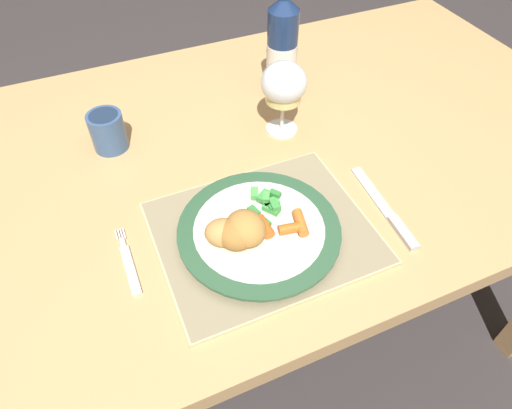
{
  "coord_description": "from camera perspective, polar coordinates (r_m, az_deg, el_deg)",
  "views": [
    {
      "loc": [
        -0.25,
        -0.63,
        1.31
      ],
      "look_at": [
        -0.05,
        -0.18,
        0.78
      ],
      "focal_mm": 32.0,
      "sensor_mm": 36.0,
      "label": 1
    }
  ],
  "objects": [
    {
      "name": "drinking_cup",
      "position": [
        0.91,
        -18.06,
        8.8
      ],
      "size": [
        0.07,
        0.07,
        0.07
      ],
      "color": "#385684",
      "rests_on": "dining_table"
    },
    {
      "name": "dinner_plate",
      "position": [
        0.72,
        0.39,
        -3.38
      ],
      "size": [
        0.26,
        0.26,
        0.02
      ],
      "color": "silver",
      "rests_on": "placemat"
    },
    {
      "name": "bottle",
      "position": [
        0.99,
        3.29,
        18.91
      ],
      "size": [
        0.06,
        0.06,
        0.27
      ],
      "color": "navy",
      "rests_on": "dining_table"
    },
    {
      "name": "dining_table",
      "position": [
        0.94,
        -1.46,
        2.96
      ],
      "size": [
        1.52,
        0.83,
        0.74
      ],
      "color": "tan",
      "rests_on": "ground"
    },
    {
      "name": "green_beans_pile",
      "position": [
        0.73,
        1.3,
        -0.02
      ],
      "size": [
        0.07,
        0.09,
        0.02
      ],
      "color": "green",
      "rests_on": "dinner_plate"
    },
    {
      "name": "fork",
      "position": [
        0.72,
        -15.58,
        -7.27
      ],
      "size": [
        0.02,
        0.13,
        0.01
      ],
      "color": "silver",
      "rests_on": "dining_table"
    },
    {
      "name": "glazed_carrots",
      "position": [
        0.71,
        3.59,
        -2.66
      ],
      "size": [
        0.08,
        0.06,
        0.02
      ],
      "color": "orange",
      "rests_on": "dinner_plate"
    },
    {
      "name": "ground_plane",
      "position": [
        1.48,
        -0.97,
        -15.53
      ],
      "size": [
        6.0,
        6.0,
        0.0
      ],
      "primitive_type": "plane",
      "color": "#383333"
    },
    {
      "name": "wine_glass",
      "position": [
        0.87,
        3.5,
        14.61
      ],
      "size": [
        0.09,
        0.09,
        0.15
      ],
      "color": "silver",
      "rests_on": "dining_table"
    },
    {
      "name": "table_knife",
      "position": [
        0.79,
        16.23,
        -1.04
      ],
      "size": [
        0.03,
        0.2,
        0.01
      ],
      "color": "silver",
      "rests_on": "dining_table"
    },
    {
      "name": "breaded_croquettes",
      "position": [
        0.68,
        -2.36,
        -3.32
      ],
      "size": [
        0.1,
        0.08,
        0.05
      ],
      "color": "tan",
      "rests_on": "dinner_plate"
    },
    {
      "name": "placemat",
      "position": [
        0.74,
        0.93,
        -3.51
      ],
      "size": [
        0.34,
        0.28,
        0.01
      ],
      "color": "#CCB789",
      "rests_on": "dining_table"
    }
  ]
}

